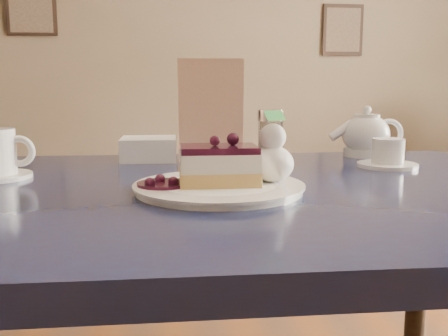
{
  "coord_description": "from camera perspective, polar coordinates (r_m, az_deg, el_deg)",
  "views": [
    {
      "loc": [
        -0.17,
        -0.5,
        0.96
      ],
      "look_at": [
        -0.08,
        0.23,
        0.85
      ],
      "focal_mm": 40.0,
      "sensor_mm": 36.0,
      "label": 1
    }
  ],
  "objects": [
    {
      "name": "sugar_shaker",
      "position": [
        1.21,
        5.33,
        3.94
      ],
      "size": [
        0.06,
        0.06,
        0.12
      ],
      "color": "white",
      "rests_on": "main_table"
    },
    {
      "name": "berry_sauce",
      "position": [
        0.81,
        -6.94,
        -1.84
      ],
      "size": [
        0.09,
        0.09,
        0.01
      ],
      "primitive_type": "cylinder",
      "color": "black",
      "rests_on": "dessert_plate"
    },
    {
      "name": "tea_set",
      "position": [
        1.25,
        16.29,
        3.17
      ],
      "size": [
        0.17,
        0.29,
        0.11
      ],
      "color": "white",
      "rests_on": "main_table"
    },
    {
      "name": "cheesecake_slice",
      "position": [
        0.81,
        -0.58,
        0.31
      ],
      "size": [
        0.13,
        0.09,
        0.06
      ],
      "rotation": [
        0.0,
        0.0,
        -0.01
      ],
      "color": "#E8B274",
      "rests_on": "dessert_plate"
    },
    {
      "name": "napkin_stack",
      "position": [
        1.19,
        -8.59,
        2.19
      ],
      "size": [
        0.13,
        0.13,
        0.05
      ],
      "primitive_type": "cube",
      "rotation": [
        0.0,
        0.0,
        -0.01
      ],
      "color": "white",
      "rests_on": "main_table"
    },
    {
      "name": "dessert_plate",
      "position": [
        0.82,
        -0.58,
        -2.28
      ],
      "size": [
        0.27,
        0.27,
        0.01
      ],
      "primitive_type": "cylinder",
      "color": "white",
      "rests_on": "main_table"
    },
    {
      "name": "whipped_cream",
      "position": [
        0.83,
        5.53,
        0.49
      ],
      "size": [
        0.07,
        0.07,
        0.06
      ],
      "color": "white",
      "rests_on": "dessert_plate"
    },
    {
      "name": "main_table",
      "position": [
        0.89,
        -0.89,
        -7.25
      ],
      "size": [
        1.29,
        0.87,
        0.8
      ],
      "rotation": [
        0.0,
        0.0,
        -0.01
      ],
      "color": "#151D3D",
      "rests_on": "ground"
    },
    {
      "name": "menu_card",
      "position": [
        1.16,
        -1.52,
        6.59
      ],
      "size": [
        0.15,
        0.03,
        0.23
      ],
      "primitive_type": "cube",
      "rotation": [
        0.0,
        0.0,
        -0.01
      ],
      "color": "#FED5AA",
      "rests_on": "main_table"
    }
  ]
}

